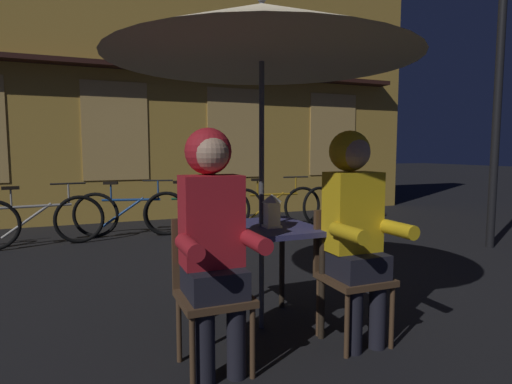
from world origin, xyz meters
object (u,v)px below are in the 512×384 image
(chair_right, at_px, (349,267))
(bicycle_fifth, at_px, (274,206))
(chair_left, at_px, (210,284))
(street_lamp, at_px, (501,35))
(bicycle_third, at_px, (132,213))
(person_right_hooded, at_px, (355,216))
(bicycle_second, at_px, (37,221))
(patio_umbrella, at_px, (262,33))
(lantern, at_px, (272,210))
(person_left_hooded, at_px, (213,226))
(bicycle_fourth, at_px, (199,211))
(bicycle_furthest, at_px, (342,203))
(cafe_table, at_px, (261,240))

(chair_right, height_order, bicycle_fifth, chair_right)
(bicycle_fifth, bearing_deg, chair_left, -119.14)
(street_lamp, relative_size, bicycle_third, 2.36)
(person_right_hooded, xyz_separation_m, bicycle_second, (-2.21, 3.88, -0.50))
(street_lamp, bearing_deg, patio_umbrella, -162.17)
(lantern, bearing_deg, chair_left, -150.68)
(patio_umbrella, distance_m, bicycle_fifth, 4.38)
(person_left_hooded, xyz_separation_m, bicycle_fourth, (0.95, 4.02, -0.50))
(patio_umbrella, height_order, bicycle_fifth, patio_umbrella)
(person_left_hooded, bearing_deg, person_right_hooded, 0.00)
(patio_umbrella, relative_size, lantern, 10.00)
(person_left_hooded, bearing_deg, bicycle_fifth, 61.21)
(lantern, xyz_separation_m, bicycle_second, (-1.78, 3.53, -0.51))
(patio_umbrella, relative_size, bicycle_fifth, 1.38)
(patio_umbrella, xyz_separation_m, lantern, (0.05, -0.07, -1.20))
(person_left_hooded, bearing_deg, bicycle_fourth, 76.70)
(chair_right, height_order, bicycle_third, chair_right)
(person_right_hooded, xyz_separation_m, bicycle_third, (-0.99, 4.15, -0.50))
(bicycle_second, bearing_deg, person_right_hooded, -60.30)
(lantern, height_order, bicycle_second, lantern)
(bicycle_third, bearing_deg, person_right_hooded, -76.55)
(bicycle_furthest, bearing_deg, person_right_hooded, -122.59)
(bicycle_second, height_order, bicycle_third, same)
(chair_right, relative_size, bicycle_fifth, 0.52)
(bicycle_fifth, bearing_deg, cafe_table, -115.73)
(person_left_hooded, bearing_deg, chair_right, 3.39)
(person_left_hooded, bearing_deg, cafe_table, 41.57)
(chair_right, relative_size, bicycle_furthest, 0.52)
(street_lamp, xyz_separation_m, bicycle_furthest, (-0.74, 2.35, -2.37))
(lantern, distance_m, person_right_hooded, 0.56)
(street_lamp, bearing_deg, cafe_table, -162.17)
(cafe_table, relative_size, bicycle_fourth, 0.44)
(chair_left, xyz_separation_m, bicycle_third, (-0.03, 4.10, -0.14))
(patio_umbrella, bearing_deg, person_right_hooded, -41.57)
(person_left_hooded, xyz_separation_m, bicycle_third, (-0.03, 4.15, -0.50))
(bicycle_second, xyz_separation_m, bicycle_fourth, (2.20, 0.14, 0.00))
(lantern, xyz_separation_m, chair_left, (-0.53, -0.30, -0.37))
(cafe_table, bearing_deg, person_left_hooded, -138.43)
(cafe_table, height_order, patio_umbrella, patio_umbrella)
(chair_left, bearing_deg, bicycle_second, 108.15)
(chair_right, distance_m, street_lamp, 4.28)
(chair_left, distance_m, bicycle_second, 4.03)
(cafe_table, bearing_deg, bicycle_second, 116.65)
(chair_right, bearing_deg, cafe_table, 142.45)
(person_left_hooded, relative_size, bicycle_fourth, 0.83)
(patio_umbrella, xyz_separation_m, street_lamp, (3.77, 1.21, 0.66))
(lantern, relative_size, chair_left, 0.27)
(patio_umbrella, xyz_separation_m, bicycle_third, (-0.51, 3.73, -1.71))
(street_lamp, bearing_deg, lantern, -160.95)
(chair_left, relative_size, bicycle_fourth, 0.52)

